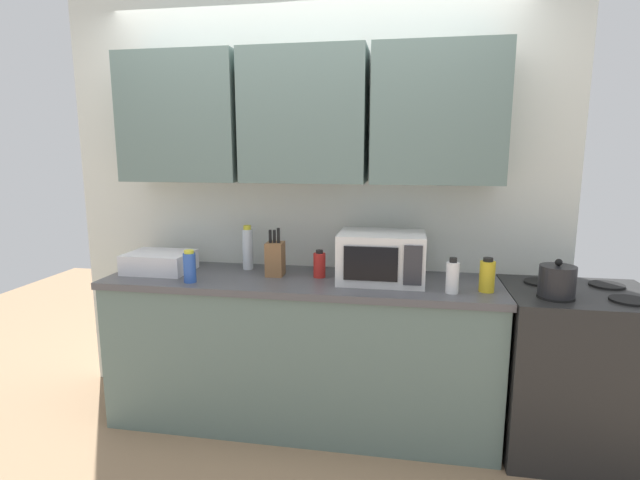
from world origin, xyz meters
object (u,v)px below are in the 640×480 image
object	(u,v)px
knife_block	(275,258)
bottle_yellow_mustard	(487,276)
kettle	(557,281)
bottle_clear_tall	(248,248)
microwave	(381,257)
dish_rack	(160,262)
bottle_white_jar	(452,277)
stove_range	(574,371)
bottle_red_sauce	(319,265)
bottle_blue_cleaner	(190,267)

from	to	relation	value
knife_block	bottle_yellow_mustard	bearing A→B (deg)	-6.52
kettle	bottle_clear_tall	world-z (taller)	bottle_clear_tall
microwave	knife_block	bearing A→B (deg)	178.25
microwave	dish_rack	bearing A→B (deg)	-179.40
bottle_white_jar	stove_range	bearing A→B (deg)	11.81
bottle_white_jar	bottle_red_sauce	bearing A→B (deg)	164.88
stove_range	knife_block	world-z (taller)	knife_block
dish_rack	bottle_yellow_mustard	xyz separation A→B (m)	(1.91, -0.10, 0.03)
microwave	kettle	bearing A→B (deg)	-11.10
kettle	dish_rack	size ratio (longest dim) A/B	0.50
bottle_white_jar	bottle_red_sauce	world-z (taller)	bottle_white_jar
bottle_clear_tall	bottle_blue_cleaner	world-z (taller)	bottle_clear_tall
bottle_clear_tall	bottle_white_jar	size ratio (longest dim) A/B	1.47
kettle	bottle_red_sauce	distance (m)	1.26
knife_block	bottle_red_sauce	bearing A→B (deg)	0.84
knife_block	bottle_white_jar	distance (m)	1.02
dish_rack	knife_block	size ratio (longest dim) A/B	1.32
bottle_blue_cleaner	bottle_yellow_mustard	bearing A→B (deg)	3.39
stove_range	bottle_yellow_mustard	bearing A→B (deg)	-170.62
stove_range	bottle_blue_cleaner	size ratio (longest dim) A/B	4.94
dish_rack	bottle_red_sauce	xyz separation A→B (m)	(0.99, 0.04, 0.02)
microwave	bottle_yellow_mustard	bearing A→B (deg)	-11.76
stove_range	bottle_red_sauce	bearing A→B (deg)	177.69
bottle_clear_tall	bottle_yellow_mustard	bearing A→B (deg)	-10.64
stove_range	microwave	distance (m)	1.21
knife_block	bottle_white_jar	xyz separation A→B (m)	(1.01, -0.20, -0.02)
microwave	bottle_red_sauce	size ratio (longest dim) A/B	2.95
stove_range	bottle_clear_tall	world-z (taller)	bottle_clear_tall
kettle	dish_rack	world-z (taller)	kettle
kettle	microwave	world-z (taller)	microwave
bottle_clear_tall	bottle_white_jar	xyz separation A→B (m)	(1.22, -0.32, -0.05)
bottle_clear_tall	kettle	bearing A→B (deg)	-10.52
stove_range	dish_rack	world-z (taller)	dish_rack
microwave	bottle_clear_tall	distance (m)	0.85
microwave	dish_rack	xyz separation A→B (m)	(-1.35, -0.01, -0.08)
knife_block	bottle_red_sauce	world-z (taller)	knife_block
kettle	bottle_white_jar	distance (m)	0.51
microwave	bottle_white_jar	bearing A→B (deg)	-25.06
bottle_yellow_mustard	knife_block	bearing A→B (deg)	173.48
kettle	dish_rack	bearing A→B (deg)	175.91
kettle	bottle_blue_cleaner	bearing A→B (deg)	-178.87
stove_range	bottle_white_jar	xyz separation A→B (m)	(-0.68, -0.14, 0.53)
dish_rack	bottle_blue_cleaner	world-z (taller)	bottle_blue_cleaner
bottle_blue_cleaner	bottle_clear_tall	bearing A→B (deg)	58.07
kettle	bottle_red_sauce	bearing A→B (deg)	171.02
microwave	bottle_clear_tall	size ratio (longest dim) A/B	1.73
stove_range	kettle	distance (m)	0.58
kettle	knife_block	bearing A→B (deg)	172.73
bottle_red_sauce	bottle_yellow_mustard	world-z (taller)	bottle_yellow_mustard
kettle	bottle_red_sauce	world-z (taller)	kettle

